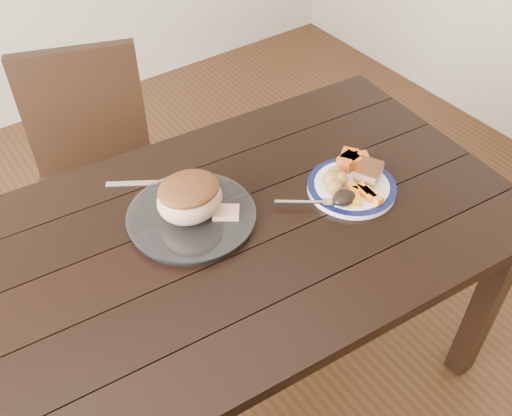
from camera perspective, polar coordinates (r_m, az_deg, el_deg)
ground at (r=2.11m, az=-2.17°, el=-16.53°), size 4.00×4.00×0.00m
dining_table at (r=1.58m, az=-2.79°, el=-4.52°), size 1.67×1.03×0.75m
chair_far at (r=2.14m, az=-15.74°, el=4.03°), size 0.54×0.55×0.93m
dinner_plate at (r=1.64m, az=9.53°, el=2.04°), size 0.25×0.25×0.02m
plate_rim at (r=1.64m, az=9.56°, el=2.26°), size 0.25×0.25×0.02m
serving_platter at (r=1.54m, az=-6.45°, el=-0.92°), size 0.34×0.34×0.02m
pork_slice at (r=1.66m, az=11.18°, el=3.48°), size 0.10×0.09×0.04m
roasted_potatoes at (r=1.61m, az=7.87°, el=2.82°), size 0.09×0.09×0.05m
carrot_batons at (r=1.60m, az=10.66°, el=1.43°), size 0.08×0.11×0.02m
pumpkin_wedges at (r=1.69m, az=9.56°, el=4.75°), size 0.09×0.09×0.04m
dark_mushroom at (r=1.57m, az=8.79°, el=1.01°), size 0.07×0.05×0.03m
fork at (r=1.57m, az=5.62°, el=0.56°), size 0.15×0.12×0.00m
roast_joint at (r=1.50m, az=-6.64°, el=0.89°), size 0.18×0.15×0.12m
cut_slice at (r=1.52m, az=-3.02°, el=-0.50°), size 0.09×0.09×0.02m
carving_knife at (r=1.66m, az=-7.37°, el=2.72°), size 0.28×0.19×0.01m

